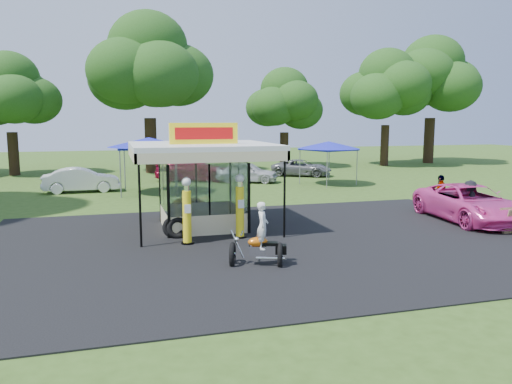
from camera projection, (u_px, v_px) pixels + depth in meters
ground at (293, 257)px, 15.74m from camera, size 120.00×120.00×0.00m
asphalt_apron at (274, 242)px, 17.63m from camera, size 20.00×14.00×0.04m
gas_station_kiosk at (202, 184)px, 19.68m from camera, size 5.40×5.40×4.18m
gas_pump_left at (187, 213)px, 17.09m from camera, size 0.44×0.44×2.35m
gas_pump_right at (240, 208)px, 18.00m from camera, size 0.44×0.44×2.37m
motorcycle at (260, 240)px, 14.66m from camera, size 1.76×1.25×2.00m
spare_tires at (176, 228)px, 18.13m from camera, size 0.96×0.59×0.82m
a_frame_sign at (510, 221)px, 18.78m from camera, size 0.55×0.49×0.98m
kiosk_car at (194, 207)px, 21.96m from camera, size 2.82×1.13×0.96m
pink_sedan at (470, 203)px, 21.10m from camera, size 3.14×5.88×1.57m
spectator_east_a at (470, 201)px, 21.27m from camera, size 1.26×1.25×1.74m
spectator_east_b at (441, 194)px, 23.22m from camera, size 1.11×0.91×1.76m
bg_car_a at (81, 180)px, 29.83m from camera, size 4.48×1.68×1.46m
bg_car_b at (194, 170)px, 35.27m from camera, size 5.87×3.78×1.58m
bg_car_c at (247, 172)px, 34.45m from camera, size 4.54×3.32×1.44m
bg_car_d at (302, 168)px, 38.43m from camera, size 5.00×4.16×1.27m
tent_west at (149, 143)px, 29.09m from camera, size 4.70×4.70×3.29m
tent_east at (328, 145)px, 33.05m from camera, size 4.13×4.13×2.89m
oak_far_b at (10, 98)px, 38.30m from camera, size 7.80×7.80×9.30m
oak_far_c at (149, 73)px, 39.94m from camera, size 10.69×10.69×12.59m
oak_far_d at (284, 105)px, 45.24m from camera, size 7.40×7.40×8.81m
oak_far_e at (387, 93)px, 46.45m from camera, size 8.93×8.93×10.64m
oak_far_f at (432, 84)px, 49.26m from camera, size 10.17×10.17×12.25m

